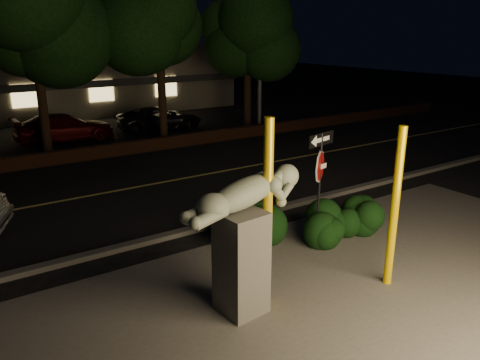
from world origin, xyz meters
name	(u,v)px	position (x,y,z in m)	size (l,w,h in m)	color
ground	(136,162)	(0.00, 10.00, 0.00)	(90.00, 90.00, 0.00)	black
patio	(343,283)	(0.00, -1.00, 0.01)	(14.00, 6.00, 0.02)	#4C4944
road	(169,181)	(0.00, 7.00, 0.01)	(80.00, 8.00, 0.01)	black
lane_marking	(169,181)	(0.00, 7.00, 0.02)	(80.00, 0.12, 0.01)	tan
curb	(236,219)	(0.00, 2.90, 0.06)	(80.00, 0.25, 0.12)	#4C4944
brick_wall	(123,149)	(0.00, 11.30, 0.25)	(40.00, 0.35, 0.50)	#402214
parking_lot	(84,131)	(0.00, 17.00, 0.01)	(40.00, 12.00, 0.01)	black
building	(44,78)	(0.00, 24.99, 2.00)	(22.00, 10.20, 4.00)	#676252
tree_far_c	(158,10)	(2.50, 12.80, 5.66)	(4.80, 4.80, 7.84)	black
tree_far_d	(248,18)	(7.50, 13.30, 5.42)	(4.40, 4.40, 7.42)	black
yellow_pole_left	(267,216)	(-1.72, -0.73, 1.73)	(0.17, 0.17, 3.46)	yellow
yellow_pole_right	(395,209)	(0.73, -1.47, 1.59)	(0.16, 0.16, 3.18)	#FFCD00
signpost	(320,167)	(0.78, 0.65, 1.90)	(0.89, 0.23, 2.67)	black
sculpture	(243,229)	(-2.17, -0.65, 1.57)	(2.39, 0.84, 2.55)	#4C4944
hedge_center	(254,221)	(-0.38, 1.56, 0.54)	(2.09, 0.98, 1.09)	black
hedge_right	(330,218)	(1.19, 0.65, 0.57)	(1.75, 0.94, 1.15)	black
hedge_far_right	(360,215)	(2.15, 0.58, 0.46)	(1.34, 0.84, 0.93)	black
parked_car_darkred	(64,128)	(-1.34, 15.10, 0.63)	(1.77, 4.36, 1.27)	#43070A
parked_car_dark	(160,118)	(3.37, 15.16, 0.58)	(1.94, 4.21, 1.17)	black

